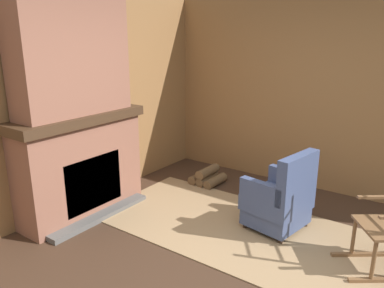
% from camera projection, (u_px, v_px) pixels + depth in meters
% --- Properties ---
extents(ground_plane, '(14.00, 14.00, 0.00)m').
position_uv_depth(ground_plane, '(241.00, 274.00, 3.42)').
color(ground_plane, '#3D281C').
extents(wood_panel_wall_left, '(0.06, 5.42, 2.67)m').
position_uv_depth(wood_panel_wall_left, '(62.00, 103.00, 4.41)').
color(wood_panel_wall_left, olive).
rests_on(wood_panel_wall_left, ground).
extents(wood_panel_wall_back, '(5.42, 0.09, 2.67)m').
position_uv_depth(wood_panel_wall_back, '(335.00, 96.00, 4.94)').
color(wood_panel_wall_back, olive).
rests_on(wood_panel_wall_back, ground).
extents(fireplace_hearth, '(0.67, 1.65, 1.24)m').
position_uv_depth(fireplace_hearth, '(81.00, 165.00, 4.46)').
color(fireplace_hearth, brown).
rests_on(fireplace_hearth, ground).
extents(chimney_breast, '(0.40, 1.36, 1.42)m').
position_uv_depth(chimney_breast, '(71.00, 50.00, 4.10)').
color(chimney_breast, brown).
rests_on(chimney_breast, fireplace_hearth).
extents(area_rug, '(3.33, 1.59, 0.01)m').
position_uv_depth(area_rug, '(241.00, 230.00, 4.20)').
color(area_rug, '#997A56').
rests_on(area_rug, ground).
extents(armchair, '(0.68, 0.73, 0.92)m').
position_uv_depth(armchair, '(280.00, 200.00, 4.13)').
color(armchair, '#3D4C75').
rests_on(armchair, ground).
extents(firewood_stack, '(0.42, 0.45, 0.25)m').
position_uv_depth(firewood_stack, '(208.00, 177.00, 5.50)').
color(firewood_stack, brown).
rests_on(firewood_stack, ground).
extents(oil_lamp_vase, '(0.12, 0.12, 0.22)m').
position_uv_depth(oil_lamp_vase, '(34.00, 114.00, 3.91)').
color(oil_lamp_vase, '#B24C42').
rests_on(oil_lamp_vase, fireplace_hearth).
extents(storage_case, '(0.18, 0.27, 0.15)m').
position_uv_depth(storage_case, '(86.00, 104.00, 4.44)').
color(storage_case, black).
rests_on(storage_case, fireplace_hearth).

